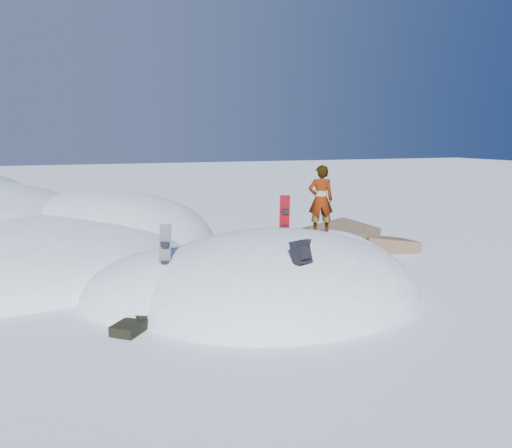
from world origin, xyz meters
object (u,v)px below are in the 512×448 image
object	(u,v)px
backpack	(301,252)
snowboard_dark	(165,256)
snowboard_red	(285,221)
person	(321,200)

from	to	relation	value
backpack	snowboard_dark	bearing A→B (deg)	128.73
snowboard_red	person	distance (m)	1.06
person	snowboard_dark	bearing A→B (deg)	27.30
snowboard_dark	backpack	bearing A→B (deg)	-3.30
snowboard_red	backpack	size ratio (longest dim) A/B	2.43
person	backpack	bearing A→B (deg)	72.96
snowboard_red	person	world-z (taller)	person
snowboard_red	backpack	distance (m)	2.68
snowboard_dark	backpack	distance (m)	2.95
snowboard_red	person	xyz separation A→B (m)	(0.88, -0.24, 0.54)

